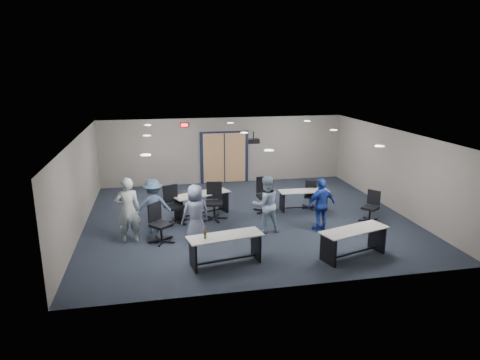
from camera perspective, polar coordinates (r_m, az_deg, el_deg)
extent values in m
plane|color=#1B222C|center=(13.71, 0.96, -5.09)|extent=(10.00, 10.00, 0.00)
cube|color=slate|center=(17.63, -2.12, 3.95)|extent=(10.00, 0.04, 2.70)
cube|color=slate|center=(9.17, 7.00, -6.51)|extent=(10.00, 0.04, 2.70)
cube|color=slate|center=(13.22, -20.71, -0.70)|extent=(0.04, 9.00, 2.70)
cube|color=slate|center=(15.16, 19.80, 1.28)|extent=(0.04, 9.00, 2.70)
cube|color=white|center=(13.04, 1.01, 6.13)|extent=(10.00, 9.00, 0.04)
cube|color=black|center=(17.66, -2.10, 2.98)|extent=(2.00, 0.06, 2.20)
cube|color=tan|center=(17.58, -3.54, 2.90)|extent=(0.85, 0.04, 2.05)
cube|color=tan|center=(17.72, -0.65, 3.03)|extent=(0.85, 0.04, 2.05)
cube|color=black|center=(17.23, -7.43, 7.29)|extent=(0.32, 0.05, 0.18)
cube|color=#FF0C0C|center=(17.20, -7.43, 7.28)|extent=(0.26, 0.02, 0.12)
cylinder|color=black|center=(13.61, 1.80, 5.98)|extent=(0.04, 0.04, 0.24)
cube|color=black|center=(13.64, 1.80, 5.23)|extent=(0.35, 0.30, 0.14)
cylinder|color=black|center=(13.49, 1.94, 5.13)|extent=(0.08, 0.03, 0.08)
cube|color=#B2B1A8|center=(10.40, -1.98, -7.47)|extent=(1.91, 0.92, 0.03)
cube|color=black|center=(10.33, -6.27, -9.96)|extent=(0.15, 0.56, 0.71)
cube|color=black|center=(10.82, 2.14, -8.69)|extent=(0.15, 0.56, 0.71)
cube|color=black|center=(10.65, -1.95, -10.58)|extent=(1.61, 0.33, 0.04)
cube|color=#B2B1A8|center=(11.14, 15.00, -6.43)|extent=(1.93, 1.13, 0.03)
cube|color=black|center=(10.76, 11.67, -9.13)|extent=(0.22, 0.55, 0.71)
cube|color=black|center=(11.82, 17.78, -7.33)|extent=(0.22, 0.55, 0.71)
cube|color=black|center=(11.37, 14.79, -9.38)|extent=(1.57, 0.53, 0.04)
cube|color=#B2B1A8|center=(13.75, -5.16, -1.85)|extent=(1.95, 1.30, 0.03)
cube|color=black|center=(13.50, -8.18, -3.94)|extent=(0.27, 0.54, 0.72)
cube|color=black|center=(14.27, -2.24, -2.77)|extent=(0.27, 0.54, 0.72)
cube|color=black|center=(13.95, -5.10, -4.35)|extent=(1.54, 0.70, 0.04)
cube|color=#B2B1A8|center=(14.47, 8.49, -1.44)|extent=(1.67, 0.59, 0.03)
cube|color=black|center=(14.36, 5.64, -2.88)|extent=(0.06, 0.51, 0.64)
cube|color=black|center=(14.81, 11.14, -2.54)|extent=(0.06, 0.51, 0.64)
cube|color=black|center=(14.64, 8.40, -3.57)|extent=(1.47, 0.08, 0.04)
cylinder|color=#AF1817|center=(14.67, 10.88, -1.05)|extent=(0.07, 0.07, 0.11)
imported|color=#9CA7AA|center=(12.00, -14.70, -3.91)|extent=(0.70, 0.49, 1.83)
imported|color=slate|center=(11.74, -5.95, -4.46)|extent=(0.90, 0.71, 1.62)
imported|color=#9FB6D3|center=(12.37, 3.45, -3.24)|extent=(0.89, 0.73, 1.68)
imported|color=#1B3499|center=(12.69, 10.77, -3.26)|extent=(0.99, 0.60, 1.58)
imported|color=#435A78|center=(12.65, -11.46, -3.35)|extent=(1.04, 0.62, 1.58)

